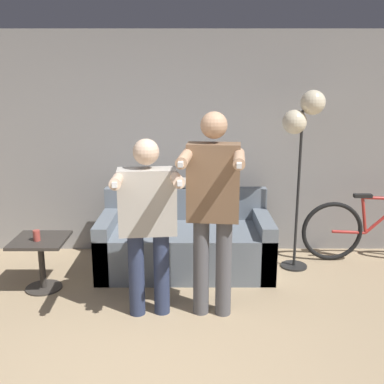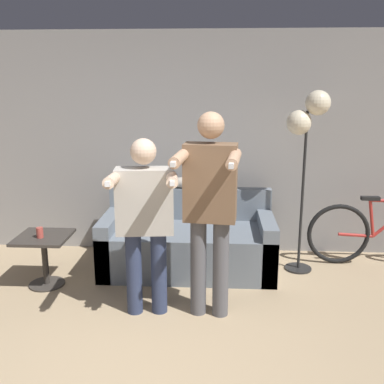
{
  "view_description": "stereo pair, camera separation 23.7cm",
  "coord_description": "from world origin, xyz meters",
  "px_view_note": "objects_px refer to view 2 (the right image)",
  "views": [
    {
      "loc": [
        0.4,
        -2.5,
        2.04
      ],
      "look_at": [
        0.39,
        1.65,
        1.01
      ],
      "focal_mm": 42.0,
      "sensor_mm": 36.0,
      "label": 1
    },
    {
      "loc": [
        0.63,
        -2.49,
        2.04
      ],
      "look_at": [
        0.39,
        1.65,
        1.01
      ],
      "focal_mm": 42.0,
      "sensor_mm": 36.0,
      "label": 2
    }
  ],
  "objects_px": {
    "person_right": "(210,202)",
    "bicycle": "(384,234)",
    "side_table": "(44,249)",
    "cat": "(185,182)",
    "couch": "(188,244)",
    "person_left": "(145,215)",
    "floor_lamp": "(308,124)",
    "cup": "(40,233)"
  },
  "relations": [
    {
      "from": "person_right",
      "to": "bicycle",
      "type": "height_order",
      "value": "person_right"
    },
    {
      "from": "side_table",
      "to": "bicycle",
      "type": "xyz_separation_m",
      "value": [
        3.62,
        0.74,
        -0.02
      ]
    },
    {
      "from": "cat",
      "to": "side_table",
      "type": "distance_m",
      "value": 1.69
    },
    {
      "from": "couch",
      "to": "person_right",
      "type": "bearing_deg",
      "value": -76.02
    },
    {
      "from": "person_left",
      "to": "bicycle",
      "type": "height_order",
      "value": "person_left"
    },
    {
      "from": "floor_lamp",
      "to": "bicycle",
      "type": "xyz_separation_m",
      "value": [
        0.97,
        0.2,
        -1.24
      ]
    },
    {
      "from": "couch",
      "to": "cat",
      "type": "relative_size",
      "value": 3.63
    },
    {
      "from": "couch",
      "to": "person_right",
      "type": "relative_size",
      "value": 1.03
    },
    {
      "from": "couch",
      "to": "floor_lamp",
      "type": "relative_size",
      "value": 0.95
    },
    {
      "from": "floor_lamp",
      "to": "bicycle",
      "type": "height_order",
      "value": "floor_lamp"
    },
    {
      "from": "bicycle",
      "to": "side_table",
      "type": "bearing_deg",
      "value": -168.37
    },
    {
      "from": "person_left",
      "to": "cup",
      "type": "bearing_deg",
      "value": 151.9
    },
    {
      "from": "person_right",
      "to": "cat",
      "type": "distance_m",
      "value": 1.39
    },
    {
      "from": "cat",
      "to": "bicycle",
      "type": "bearing_deg",
      "value": -2.45
    },
    {
      "from": "person_right",
      "to": "cat",
      "type": "height_order",
      "value": "person_right"
    },
    {
      "from": "cat",
      "to": "person_right",
      "type": "bearing_deg",
      "value": -77.22
    },
    {
      "from": "cup",
      "to": "floor_lamp",
      "type": "bearing_deg",
      "value": 12.72
    },
    {
      "from": "person_right",
      "to": "cat",
      "type": "bearing_deg",
      "value": 108.54
    },
    {
      "from": "person_left",
      "to": "person_right",
      "type": "relative_size",
      "value": 0.88
    },
    {
      "from": "person_right",
      "to": "cat",
      "type": "xyz_separation_m",
      "value": [
        -0.31,
        1.35,
        -0.14
      ]
    },
    {
      "from": "couch",
      "to": "bicycle",
      "type": "relative_size",
      "value": 1.08
    },
    {
      "from": "person_left",
      "to": "person_right",
      "type": "distance_m",
      "value": 0.57
    },
    {
      "from": "cat",
      "to": "bicycle",
      "type": "xyz_separation_m",
      "value": [
        2.25,
        -0.1,
        -0.54
      ]
    },
    {
      "from": "floor_lamp",
      "to": "cup",
      "type": "distance_m",
      "value": 2.91
    },
    {
      "from": "side_table",
      "to": "cup",
      "type": "distance_m",
      "value": 0.2
    },
    {
      "from": "couch",
      "to": "cup",
      "type": "xyz_separation_m",
      "value": [
        -1.43,
        -0.55,
        0.29
      ]
    },
    {
      "from": "side_table",
      "to": "cup",
      "type": "relative_size",
      "value": 5.05
    },
    {
      "from": "couch",
      "to": "person_left",
      "type": "distance_m",
      "value": 1.23
    },
    {
      "from": "bicycle",
      "to": "cup",
      "type": "bearing_deg",
      "value": -167.58
    },
    {
      "from": "couch",
      "to": "cat",
      "type": "height_order",
      "value": "cat"
    },
    {
      "from": "side_table",
      "to": "cup",
      "type": "bearing_deg",
      "value": -98.18
    },
    {
      "from": "person_right",
      "to": "floor_lamp",
      "type": "height_order",
      "value": "floor_lamp"
    },
    {
      "from": "cat",
      "to": "cup",
      "type": "height_order",
      "value": "cat"
    },
    {
      "from": "person_left",
      "to": "side_table",
      "type": "distance_m",
      "value": 1.34
    },
    {
      "from": "couch",
      "to": "person_right",
      "type": "height_order",
      "value": "person_right"
    },
    {
      "from": "person_left",
      "to": "side_table",
      "type": "height_order",
      "value": "person_left"
    },
    {
      "from": "person_right",
      "to": "side_table",
      "type": "relative_size",
      "value": 3.39
    },
    {
      "from": "person_right",
      "to": "floor_lamp",
      "type": "relative_size",
      "value": 0.92
    },
    {
      "from": "side_table",
      "to": "bicycle",
      "type": "height_order",
      "value": "bicycle"
    },
    {
      "from": "person_left",
      "to": "cup",
      "type": "xyz_separation_m",
      "value": [
        -1.13,
        0.45,
        -0.34
      ]
    },
    {
      "from": "cat",
      "to": "person_left",
      "type": "bearing_deg",
      "value": -100.51
    },
    {
      "from": "floor_lamp",
      "to": "bicycle",
      "type": "relative_size",
      "value": 1.13
    }
  ]
}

